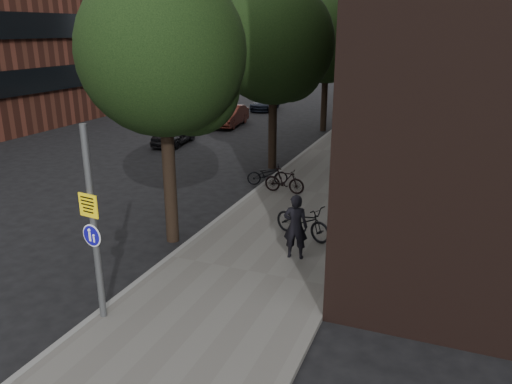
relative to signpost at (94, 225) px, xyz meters
The scene contains 15 objects.
ground 2.84m from the signpost, 10.00° to the right, with size 120.00×120.00×0.00m, color black.
sidewalk 10.12m from the signpost, 78.05° to the left, with size 4.50×60.00×0.12m, color #5B5955.
curb_edge 9.91m from the signpost, 91.18° to the left, with size 0.15×60.00×0.13m, color slate.
street_tree_near 5.27m from the signpost, 99.57° to the left, with size 4.40×4.40×7.50m.
street_tree_mid 13.18m from the signpost, 93.25° to the left, with size 5.00×5.00×7.80m.
street_tree_far 22.03m from the signpost, 91.91° to the left, with size 5.00×5.00×7.80m.
signpost is the anchor object (origin of this frame).
pedestrian 5.22m from the signpost, 55.19° to the left, with size 0.64×0.42×1.75m, color black.
parked_bike_facade_near 6.37m from the signpost, 64.06° to the left, with size 0.66×1.89×0.99m, color black.
parked_bike_facade_far 9.94m from the signpost, 67.24° to the left, with size 0.51×1.80×1.08m, color black.
parked_bike_curb_near 10.05m from the signpost, 90.00° to the left, with size 0.54×1.56×0.82m, color black.
parked_bike_curb_far 9.42m from the signpost, 84.34° to the left, with size 0.43×1.52×0.91m, color black.
parked_car_near 17.00m from the signpost, 115.43° to the left, with size 1.41×3.50×1.19m, color black.
parked_car_mid 22.09m from the signpost, 107.52° to the left, with size 1.35×3.86×1.27m, color #5E241A.
parked_car_far 28.81m from the signpost, 103.80° to the left, with size 1.53×3.76×1.09m, color black.
Camera 1 is at (4.56, -7.01, 5.89)m, focal length 35.00 mm.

